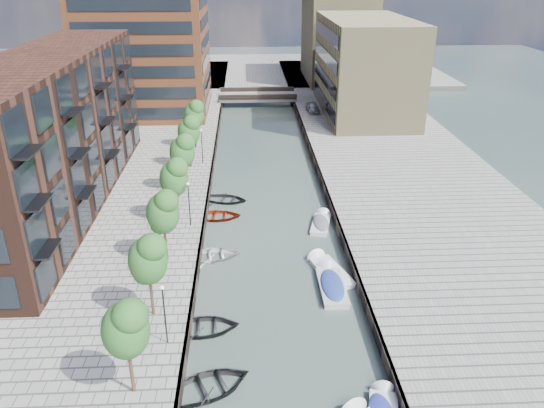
{
  "coord_description": "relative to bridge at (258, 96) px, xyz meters",
  "views": [
    {
      "loc": [
        -2.07,
        -18.45,
        22.36
      ],
      "look_at": [
        0.0,
        22.72,
        3.5
      ],
      "focal_mm": 35.0,
      "sensor_mm": 36.0,
      "label": 1
    }
  ],
  "objects": [
    {
      "name": "tower",
      "position": [
        -17.0,
        -7.0,
        14.61
      ],
      "size": [
        18.0,
        18.0,
        30.0
      ],
      "primitive_type": "cube",
      "color": "brown",
      "rests_on": "quay_left"
    },
    {
      "name": "motorboat_2",
      "position": [
        4.15,
        -54.62,
        -1.29
      ],
      "size": [
        3.28,
        5.36,
        1.69
      ],
      "color": "white",
      "rests_on": "ground"
    },
    {
      "name": "lamp_1",
      "position": [
        -7.2,
        -48.0,
        2.12
      ],
      "size": [
        0.24,
        0.24,
        4.12
      ],
      "color": "black",
      "rests_on": "quay_left"
    },
    {
      "name": "sloop_0",
      "position": [
        -5.21,
        -61.69,
        -1.39
      ],
      "size": [
        5.1,
        3.8,
        1.01
      ],
      "primitive_type": "imported",
      "rotation": [
        0.0,
        0.0,
        1.64
      ],
      "color": "black",
      "rests_on": "ground"
    },
    {
      "name": "tan_block_far",
      "position": [
        16.0,
        16.0,
        7.61
      ],
      "size": [
        12.0,
        20.0,
        16.0
      ],
      "primitive_type": "cube",
      "color": "#97895C",
      "rests_on": "quay_right"
    },
    {
      "name": "tree_6",
      "position": [
        -8.5,
        -26.0,
        3.92
      ],
      "size": [
        2.5,
        2.5,
        5.95
      ],
      "color": "#382619",
      "rests_on": "quay_left"
    },
    {
      "name": "tree_3",
      "position": [
        -8.5,
        -47.0,
        3.92
      ],
      "size": [
        2.5,
        2.5,
        5.95
      ],
      "color": "#382619",
      "rests_on": "quay_left"
    },
    {
      "name": "quay_wall_left",
      "position": [
        -6.1,
        -32.0,
        -0.89
      ],
      "size": [
        0.25,
        140.0,
        1.0
      ],
      "primitive_type": "cube",
      "color": "#332823",
      "rests_on": "ground"
    },
    {
      "name": "tree_5",
      "position": [
        -8.5,
        -33.0,
        3.92
      ],
      "size": [
        2.5,
        2.5,
        5.95
      ],
      "color": "#382619",
      "rests_on": "quay_left"
    },
    {
      "name": "motorboat_3",
      "position": [
        4.08,
        -56.88,
        -1.17
      ],
      "size": [
        1.88,
        5.35,
        1.78
      ],
      "color": "#BCBCBA",
      "rests_on": "ground"
    },
    {
      "name": "car",
      "position": [
        8.42,
        -9.24,
        0.33
      ],
      "size": [
        1.96,
        4.34,
        1.45
      ],
      "primitive_type": "imported",
      "rotation": [
        0.0,
        0.0,
        0.06
      ],
      "color": "#A3A7A8",
      "rests_on": "quay_right"
    },
    {
      "name": "sloop_2",
      "position": [
        -5.01,
        -44.66,
        -1.39
      ],
      "size": [
        4.6,
        3.28,
        0.95
      ],
      "primitive_type": "imported",
      "rotation": [
        0.0,
        0.0,
        1.57
      ],
      "color": "maroon",
      "rests_on": "ground"
    },
    {
      "name": "tree_1",
      "position": [
        -8.5,
        -61.0,
        3.92
      ],
      "size": [
        2.5,
        2.5,
        5.95
      ],
      "color": "#382619",
      "rests_on": "quay_left"
    },
    {
      "name": "far_closure",
      "position": [
        0.0,
        28.0,
        -0.89
      ],
      "size": [
        80.0,
        40.0,
        1.0
      ],
      "primitive_type": "cube",
      "color": "gray",
      "rests_on": "ground"
    },
    {
      "name": "bridge",
      "position": [
        0.0,
        0.0,
        0.0
      ],
      "size": [
        13.0,
        6.0,
        1.3
      ],
      "color": "gray",
      "rests_on": "ground"
    },
    {
      "name": "sloop_4",
      "position": [
        -4.34,
        -40.74,
        -1.39
      ],
      "size": [
        5.1,
        4.18,
        0.92
      ],
      "primitive_type": "imported",
      "rotation": [
        0.0,
        0.0,
        1.32
      ],
      "color": "black",
      "rests_on": "ground"
    },
    {
      "name": "apartment_block",
      "position": [
        -20.0,
        -42.0,
        6.61
      ],
      "size": [
        8.0,
        38.0,
        14.0
      ],
      "primitive_type": "cube",
      "color": "#321B13",
      "rests_on": "quay_left"
    },
    {
      "name": "motorboat_4",
      "position": [
        4.75,
        -46.46,
        -1.21
      ],
      "size": [
        2.52,
        4.69,
        1.49
      ],
      "color": "silver",
      "rests_on": "ground"
    },
    {
      "name": "tree_4",
      "position": [
        -8.5,
        -40.0,
        3.92
      ],
      "size": [
        2.5,
        2.5,
        5.95
      ],
      "color": "#382619",
      "rests_on": "quay_left"
    },
    {
      "name": "lamp_0",
      "position": [
        -7.2,
        -64.0,
        2.12
      ],
      "size": [
        0.24,
        0.24,
        4.12
      ],
      "color": "black",
      "rests_on": "quay_left"
    },
    {
      "name": "tree_0",
      "position": [
        -8.5,
        -68.0,
        3.92
      ],
      "size": [
        2.5,
        2.5,
        5.95
      ],
      "color": "#382619",
      "rests_on": "quay_left"
    },
    {
      "name": "sloop_3",
      "position": [
        -5.02,
        -52.19,
        -1.39
      ],
      "size": [
        5.12,
        4.03,
        0.96
      ],
      "primitive_type": "imported",
      "rotation": [
        0.0,
        0.0,
        1.73
      ],
      "color": "white",
      "rests_on": "ground"
    },
    {
      "name": "water",
      "position": [
        0.0,
        -32.0,
        -1.39
      ],
      "size": [
        300.0,
        300.0,
        0.0
      ],
      "primitive_type": "plane",
      "color": "#38473F",
      "rests_on": "ground"
    },
    {
      "name": "tan_block_near",
      "position": [
        16.0,
        -10.0,
        6.61
      ],
      "size": [
        12.0,
        25.0,
        14.0
      ],
      "primitive_type": "cube",
      "color": "#97895C",
      "rests_on": "quay_right"
    },
    {
      "name": "quay_right",
      "position": [
        16.0,
        -32.0,
        -0.89
      ],
      "size": [
        20.0,
        140.0,
        1.0
      ],
      "primitive_type": "cube",
      "color": "gray",
      "rests_on": "ground"
    },
    {
      "name": "tree_2",
      "position": [
        -8.5,
        -54.0,
        3.92
      ],
      "size": [
        2.5,
        2.5,
        5.95
      ],
      "color": "#382619",
      "rests_on": "quay_left"
    },
    {
      "name": "sloop_1",
      "position": [
        -4.54,
        -67.17,
        -1.39
      ],
      "size": [
        6.21,
        5.45,
        1.07
      ],
      "primitive_type": "imported",
      "rotation": [
        0.0,
        0.0,
        1.98
      ],
      "color": "black",
      "rests_on": "ground"
    },
    {
      "name": "quay_wall_right",
      "position": [
        6.1,
        -32.0,
        -0.89
      ],
      "size": [
        0.25,
        140.0,
        1.0
      ],
      "primitive_type": "cube",
      "color": "#332823",
      "rests_on": "ground"
    },
    {
      "name": "lamp_2",
      "position": [
        -7.2,
        -32.0,
        2.12
      ],
      "size": [
        0.24,
        0.24,
        4.12
      ],
      "color": "black",
      "rests_on": "quay_left"
    }
  ]
}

